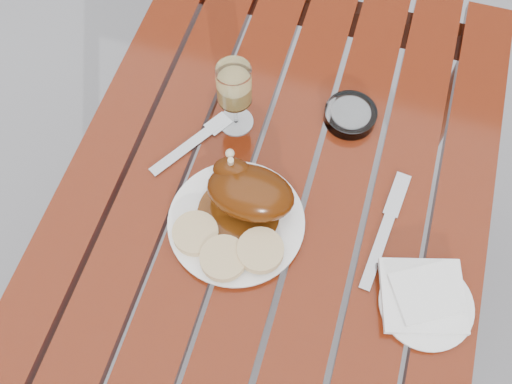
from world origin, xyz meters
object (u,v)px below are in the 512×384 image
side_plate (426,305)px  ashtray (350,115)px  dinner_plate (236,223)px  table (270,261)px  wine_glass (235,98)px

side_plate → ashtray: (-0.21, 0.34, 0.01)m
dinner_plate → ashtray: (0.15, 0.29, 0.01)m
table → ashtray: (0.10, 0.21, 0.39)m
side_plate → ashtray: ashtray is taller
wine_glass → ashtray: (0.22, 0.07, -0.07)m
dinner_plate → ashtray: ashtray is taller
dinner_plate → wine_glass: size_ratio=1.52×
wine_glass → side_plate: size_ratio=1.01×
wine_glass → dinner_plate: bearing=-72.6°
dinner_plate → ashtray: size_ratio=2.37×
dinner_plate → wine_glass: (-0.07, 0.22, 0.07)m
table → wine_glass: (-0.12, 0.13, 0.46)m
table → wine_glass: size_ratio=7.30×
wine_glass → side_plate: wine_glass is taller
table → ashtray: 0.45m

